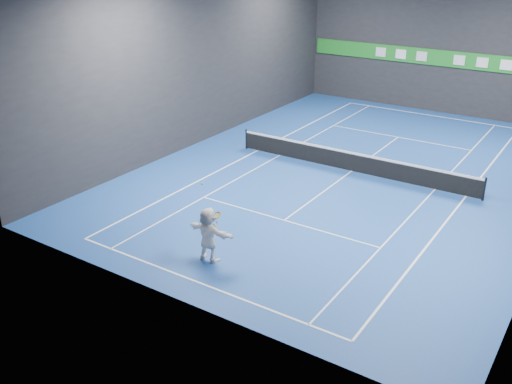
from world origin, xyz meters
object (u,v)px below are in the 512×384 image
Objects in this scene: tennis_racket at (217,217)px; tennis_ball at (202,184)px; player at (208,234)px; tennis_net at (352,161)px.

tennis_ball is at bearing -175.31° from tennis_racket.
player is 1.86m from tennis_ball.
tennis_ball reaches higher than tennis_racket.
player is at bearing -172.37° from tennis_racket.
tennis_net is (0.63, 10.51, -0.46)m from player.
player is 10.54m from tennis_net.
tennis_ball is at bearing -0.25° from player.
player is at bearing -1.09° from tennis_ball.
tennis_racket reaches higher than tennis_net.
tennis_net is at bearing 85.55° from tennis_ball.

